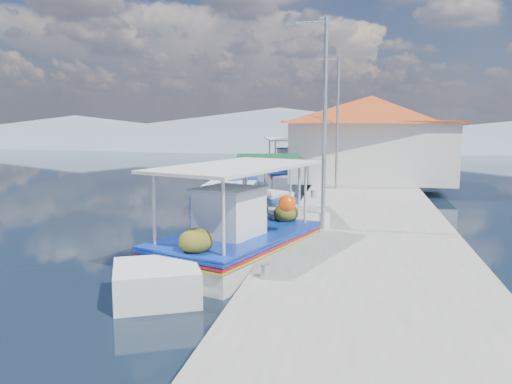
# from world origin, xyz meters

# --- Properties ---
(ground) EXTENTS (160.00, 160.00, 0.00)m
(ground) POSITION_xyz_m (0.00, 0.00, 0.00)
(ground) COLOR black
(ground) RESTS_ON ground
(quay) EXTENTS (5.00, 44.00, 0.50)m
(quay) POSITION_xyz_m (5.90, 6.00, 0.25)
(quay) COLOR #A29F98
(quay) RESTS_ON ground
(bollards) EXTENTS (0.20, 17.20, 0.30)m
(bollards) POSITION_xyz_m (3.80, 5.25, 0.65)
(bollards) COLOR #A5A8AD
(bollards) RESTS_ON quay
(main_caique) EXTENTS (4.35, 8.09, 2.83)m
(main_caique) POSITION_xyz_m (2.56, -0.33, 0.54)
(main_caique) COLOR silver
(main_caique) RESTS_ON ground
(caique_green_canopy) EXTENTS (3.11, 7.06, 2.70)m
(caique_green_canopy) POSITION_xyz_m (2.71, 3.90, 0.40)
(caique_green_canopy) COLOR silver
(caique_green_canopy) RESTS_ON ground
(caique_blue_hull) EXTENTS (2.49, 7.17, 1.28)m
(caique_blue_hull) POSITION_xyz_m (0.09, 8.35, 0.35)
(caique_blue_hull) COLOR #193997
(caique_blue_hull) RESTS_ON ground
(caique_far) EXTENTS (3.75, 8.00, 2.89)m
(caique_far) POSITION_xyz_m (1.72, 16.09, 0.54)
(caique_far) COLOR silver
(caique_far) RESTS_ON ground
(harbor_building) EXTENTS (10.49, 10.49, 4.40)m
(harbor_building) POSITION_xyz_m (6.20, 15.00, 2.78)
(harbor_building) COLOR white
(harbor_building) RESTS_ON quay
(lamp_post_near) EXTENTS (1.21, 0.14, 6.00)m
(lamp_post_near) POSITION_xyz_m (4.51, 2.00, 3.85)
(lamp_post_near) COLOR #A5A8AD
(lamp_post_near) RESTS_ON quay
(lamp_post_far) EXTENTS (1.21, 0.14, 6.00)m
(lamp_post_far) POSITION_xyz_m (4.51, 11.00, 3.85)
(lamp_post_far) COLOR #A5A8AD
(lamp_post_far) RESTS_ON quay
(mountain_ridge) EXTENTS (171.40, 96.00, 5.50)m
(mountain_ridge) POSITION_xyz_m (6.54, 56.00, 2.04)
(mountain_ridge) COLOR gray
(mountain_ridge) RESTS_ON ground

